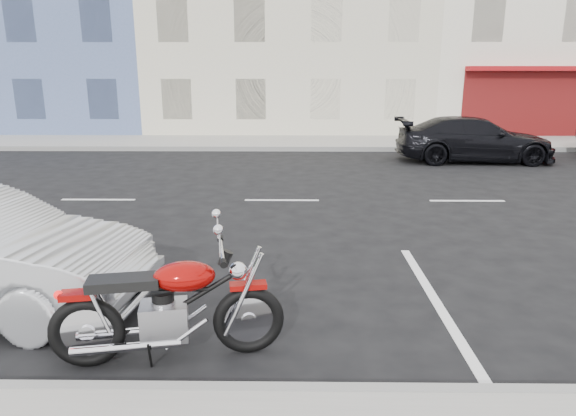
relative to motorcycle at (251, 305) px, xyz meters
name	(u,v)px	position (x,y,z in m)	size (l,w,h in m)	color
ground	(374,201)	(2.14, 6.19, -0.51)	(120.00, 120.00, 0.00)	black
sidewalk_far	(209,142)	(-2.86, 14.89, -0.43)	(80.00, 3.40, 0.15)	gray
curb_far	(201,149)	(-2.86, 13.19, -0.43)	(80.00, 0.12, 0.16)	gray
bldg_cream	(290,7)	(0.14, 22.49, 5.24)	(12.00, 12.00, 11.50)	beige
motorcycle	(251,305)	(0.00, 0.00, 0.00)	(2.20, 0.80, 1.11)	black
car_far	(474,139)	(5.92, 11.19, 0.17)	(1.91, 4.70, 1.36)	black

